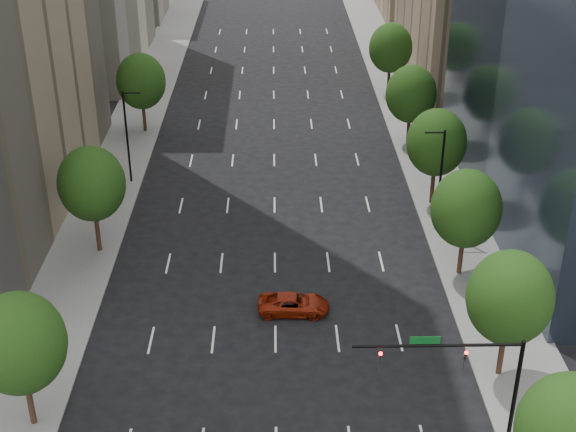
{
  "coord_description": "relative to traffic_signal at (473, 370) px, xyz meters",
  "views": [
    {
      "loc": [
        0.06,
        -3.85,
        32.16
      ],
      "look_at": [
        0.89,
        42.49,
        8.0
      ],
      "focal_mm": 50.04,
      "sensor_mm": 36.0,
      "label": 1
    }
  ],
  "objects": [
    {
      "name": "sidewalk_left",
      "position": [
        -26.03,
        30.0,
        -5.1
      ],
      "size": [
        6.0,
        200.0,
        0.15
      ],
      "primitive_type": "cube",
      "color": "slate",
      "rests_on": "ground"
    },
    {
      "name": "sidewalk_right",
      "position": [
        4.97,
        30.0,
        -5.1
      ],
      "size": [
        6.0,
        200.0,
        0.15
      ],
      "primitive_type": "cube",
      "color": "slate",
      "rests_on": "ground"
    },
    {
      "name": "tree_right_0",
      "position": [
        3.47,
        -5.0,
        0.22
      ],
      "size": [
        5.2,
        5.2,
        8.39
      ],
      "color": "#382316",
      "rests_on": "ground"
    },
    {
      "name": "tree_right_1",
      "position": [
        3.47,
        6.0,
        0.58
      ],
      "size": [
        5.2,
        5.2,
        8.75
      ],
      "color": "#382316",
      "rests_on": "ground"
    },
    {
      "name": "tree_right_2",
      "position": [
        3.47,
        18.0,
        0.43
      ],
      "size": [
        5.2,
        5.2,
        8.61
      ],
      "color": "#382316",
      "rests_on": "ground"
    },
    {
      "name": "tree_right_3",
      "position": [
        3.47,
        30.0,
        0.72
      ],
      "size": [
        5.2,
        5.2,
        8.89
      ],
      "color": "#382316",
      "rests_on": "ground"
    },
    {
      "name": "tree_right_4",
      "position": [
        3.47,
        44.0,
        0.29
      ],
      "size": [
        5.2,
        5.2,
        8.46
      ],
      "color": "#382316",
      "rests_on": "ground"
    },
    {
      "name": "tree_right_5",
      "position": [
        3.47,
        60.0,
        0.58
      ],
      "size": [
        5.2,
        5.2,
        8.75
      ],
      "color": "#382316",
      "rests_on": "ground"
    },
    {
      "name": "tree_left_0",
      "position": [
        -24.53,
        2.0,
        0.58
      ],
      "size": [
        5.2,
        5.2,
        8.75
      ],
      "color": "#382316",
      "rests_on": "ground"
    },
    {
      "name": "tree_left_1",
      "position": [
        -24.53,
        22.0,
        0.79
      ],
      "size": [
        5.2,
        5.2,
        8.97
      ],
      "color": "#382316",
      "rests_on": "ground"
    },
    {
      "name": "tree_left_2",
      "position": [
        -24.53,
        48.0,
        0.5
      ],
      "size": [
        5.2,
        5.2,
        8.68
      ],
      "color": "#382316",
      "rests_on": "ground"
    },
    {
      "name": "streetlight_rn",
      "position": [
        2.91,
        25.0,
        -0.33
      ],
      "size": [
        1.7,
        0.2,
        9.0
      ],
      "color": "black",
      "rests_on": "ground"
    },
    {
      "name": "streetlight_ln",
      "position": [
        -23.96,
        35.0,
        -0.33
      ],
      "size": [
        1.7,
        0.2,
        9.0
      ],
      "color": "black",
      "rests_on": "ground"
    },
    {
      "name": "traffic_signal",
      "position": [
        0.0,
        0.0,
        0.0
      ],
      "size": [
        9.12,
        0.4,
        7.38
      ],
      "color": "black",
      "rests_on": "ground"
    },
    {
      "name": "car_red_far",
      "position": [
        -9.23,
        13.14,
        -4.48
      ],
      "size": [
        5.09,
        2.48,
        1.39
      ],
      "primitive_type": "imported",
      "rotation": [
        0.0,
        0.0,
        1.54
      ],
      "color": "maroon",
      "rests_on": "ground"
    }
  ]
}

